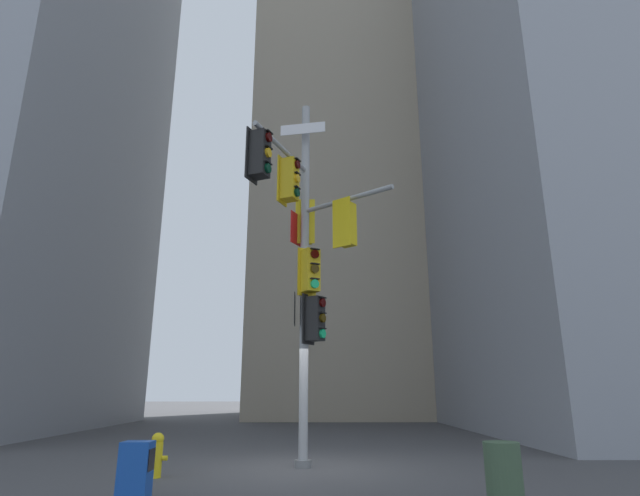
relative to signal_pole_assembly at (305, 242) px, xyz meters
The scene contains 7 objects.
ground 4.94m from the signal_pole_assembly, 91.71° to the left, with size 120.00×120.00×0.00m, color #474749.
building_tower_right 21.56m from the signal_pole_assembly, 33.16° to the left, with size 15.23×15.23×36.74m, color #9399A3.
building_mid_block 28.19m from the signal_pole_assembly, 82.30° to the left, with size 13.24×13.24×43.71m, color tan.
signal_pole_assembly is the anchor object (origin of this frame).
fire_hydrant 5.34m from the signal_pole_assembly, 164.64° to the right, with size 0.33×0.23×0.81m.
newspaper_box 5.92m from the signal_pole_assembly, 129.06° to the right, with size 0.45×0.36×0.86m.
trash_bin 6.34m from the signal_pole_assembly, 49.37° to the right, with size 0.51×0.51×0.89m, color #3F593F.
Camera 1 is at (0.25, -11.54, 1.62)m, focal length 28.02 mm.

